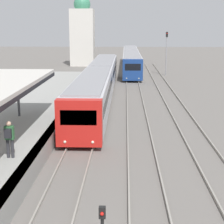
% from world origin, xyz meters
% --- Properties ---
extents(person_on_platform, '(0.40, 0.40, 1.66)m').
position_xyz_m(person_on_platform, '(-2.59, 7.31, 1.96)').
color(person_on_platform, '#2D2D33').
rests_on(person_on_platform, station_platform).
extents(train_near, '(2.54, 32.69, 2.97)m').
position_xyz_m(train_near, '(0.00, 27.38, 1.65)').
color(train_near, red).
rests_on(train_near, ground_plane).
extents(train_far, '(2.48, 32.06, 2.97)m').
position_xyz_m(train_far, '(3.39, 52.74, 1.65)').
color(train_far, navy).
rests_on(train_far, ground_plane).
extents(signal_mast_far, '(0.28, 0.29, 5.98)m').
position_xyz_m(signal_mast_far, '(8.13, 44.00, 3.69)').
color(signal_mast_far, gray).
rests_on(signal_mast_far, ground_plane).
extents(distant_domed_building, '(4.00, 4.00, 11.80)m').
position_xyz_m(distant_domed_building, '(-4.97, 57.63, 5.52)').
color(distant_domed_building, silver).
rests_on(distant_domed_building, ground_plane).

